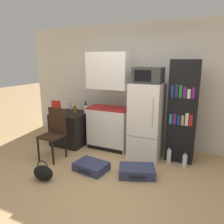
{
  "coord_description": "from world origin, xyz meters",
  "views": [
    {
      "loc": [
        1.44,
        -2.72,
        1.89
      ],
      "look_at": [
        -0.24,
        0.85,
        0.95
      ],
      "focal_mm": 35.0,
      "sensor_mm": 36.0,
      "label": 1
    }
  ],
  "objects_px": {
    "chair": "(55,129)",
    "suitcase_large_flat": "(91,166)",
    "handbag": "(43,173)",
    "bottle_blue_soda": "(86,107)",
    "bottle_ketchup_red": "(59,109)",
    "bottle_milk_white": "(86,109)",
    "water_bottle_front": "(169,156)",
    "water_bottle_middle": "(185,161)",
    "kitchen_hutch": "(109,105)",
    "bottle_clear_short": "(70,107)",
    "suitcase_small_flat": "(137,171)",
    "bookshelf": "(182,112)",
    "cereal_box": "(56,108)",
    "refrigerator": "(147,121)",
    "microwave": "(148,75)",
    "side_table": "(72,128)",
    "bottle_amber_beer": "(75,110)"
  },
  "relations": [
    {
      "from": "suitcase_large_flat",
      "to": "handbag",
      "type": "height_order",
      "value": "handbag"
    },
    {
      "from": "bottle_milk_white",
      "to": "water_bottle_middle",
      "type": "distance_m",
      "value": 2.34
    },
    {
      "from": "kitchen_hutch",
      "to": "suitcase_large_flat",
      "type": "bearing_deg",
      "value": -80.87
    },
    {
      "from": "bottle_clear_short",
      "to": "bottle_ketchup_red",
      "type": "height_order",
      "value": "bottle_ketchup_red"
    },
    {
      "from": "cereal_box",
      "to": "suitcase_small_flat",
      "type": "distance_m",
      "value": 2.28
    },
    {
      "from": "microwave",
      "to": "chair",
      "type": "xyz_separation_m",
      "value": [
        -1.59,
        -0.82,
        -1.04
      ]
    },
    {
      "from": "chair",
      "to": "suitcase_large_flat",
      "type": "height_order",
      "value": "chair"
    },
    {
      "from": "bookshelf",
      "to": "bottle_amber_beer",
      "type": "height_order",
      "value": "bookshelf"
    },
    {
      "from": "bottle_blue_soda",
      "to": "suitcase_large_flat",
      "type": "xyz_separation_m",
      "value": [
        0.81,
        -1.16,
        -0.76
      ]
    },
    {
      "from": "kitchen_hutch",
      "to": "bottle_amber_beer",
      "type": "bearing_deg",
      "value": -172.55
    },
    {
      "from": "refrigerator",
      "to": "bottle_clear_short",
      "type": "height_order",
      "value": "refrigerator"
    },
    {
      "from": "water_bottle_front",
      "to": "water_bottle_middle",
      "type": "height_order",
      "value": "water_bottle_front"
    },
    {
      "from": "side_table",
      "to": "chair",
      "type": "xyz_separation_m",
      "value": [
        0.15,
        -0.76,
        0.22
      ]
    },
    {
      "from": "chair",
      "to": "refrigerator",
      "type": "bearing_deg",
      "value": 29.71
    },
    {
      "from": "side_table",
      "to": "cereal_box",
      "type": "xyz_separation_m",
      "value": [
        -0.22,
        -0.23,
        0.51
      ]
    },
    {
      "from": "kitchen_hutch",
      "to": "bottle_blue_soda",
      "type": "xyz_separation_m",
      "value": [
        -0.64,
        0.09,
        -0.12
      ]
    },
    {
      "from": "microwave",
      "to": "water_bottle_middle",
      "type": "height_order",
      "value": "microwave"
    },
    {
      "from": "microwave",
      "to": "suitcase_small_flat",
      "type": "bearing_deg",
      "value": -83.08
    },
    {
      "from": "side_table",
      "to": "bottle_milk_white",
      "type": "distance_m",
      "value": 0.56
    },
    {
      "from": "bottle_milk_white",
      "to": "kitchen_hutch",
      "type": "bearing_deg",
      "value": -0.32
    },
    {
      "from": "chair",
      "to": "bottle_ketchup_red",
      "type": "bearing_deg",
      "value": 124.09
    },
    {
      "from": "bottle_blue_soda",
      "to": "water_bottle_front",
      "type": "xyz_separation_m",
      "value": [
        1.99,
        -0.3,
        -0.69
      ]
    },
    {
      "from": "bottle_milk_white",
      "to": "handbag",
      "type": "height_order",
      "value": "bottle_milk_white"
    },
    {
      "from": "bottle_blue_soda",
      "to": "handbag",
      "type": "height_order",
      "value": "bottle_blue_soda"
    },
    {
      "from": "handbag",
      "to": "water_bottle_middle",
      "type": "xyz_separation_m",
      "value": [
        2.01,
        1.42,
        -0.0
      ]
    },
    {
      "from": "kitchen_hutch",
      "to": "suitcase_small_flat",
      "type": "height_order",
      "value": "kitchen_hutch"
    },
    {
      "from": "bookshelf",
      "to": "suitcase_small_flat",
      "type": "distance_m",
      "value": 1.41
    },
    {
      "from": "bottle_ketchup_red",
      "to": "water_bottle_middle",
      "type": "bearing_deg",
      "value": -1.67
    },
    {
      "from": "bottle_amber_beer",
      "to": "bottle_milk_white",
      "type": "bearing_deg",
      "value": 26.34
    },
    {
      "from": "refrigerator",
      "to": "suitcase_small_flat",
      "type": "distance_m",
      "value": 1.06
    },
    {
      "from": "cereal_box",
      "to": "bottle_blue_soda",
      "type": "bearing_deg",
      "value": 44.17
    },
    {
      "from": "bottle_ketchup_red",
      "to": "bookshelf",
      "type": "bearing_deg",
      "value": 4.79
    },
    {
      "from": "microwave",
      "to": "chair",
      "type": "distance_m",
      "value": 2.07
    },
    {
      "from": "bottle_ketchup_red",
      "to": "suitcase_large_flat",
      "type": "xyz_separation_m",
      "value": [
        1.36,
        -0.9,
        -0.71
      ]
    },
    {
      "from": "suitcase_large_flat",
      "to": "bottle_blue_soda",
      "type": "bearing_deg",
      "value": 131.85
    },
    {
      "from": "refrigerator",
      "to": "bottle_clear_short",
      "type": "xyz_separation_m",
      "value": [
        -1.98,
        0.25,
        0.05
      ]
    },
    {
      "from": "bottle_blue_soda",
      "to": "bottle_ketchup_red",
      "type": "bearing_deg",
      "value": -155.08
    },
    {
      "from": "bookshelf",
      "to": "bottle_ketchup_red",
      "type": "distance_m",
      "value": 2.7
    },
    {
      "from": "cereal_box",
      "to": "handbag",
      "type": "relative_size",
      "value": 0.83
    },
    {
      "from": "bookshelf",
      "to": "water_bottle_middle",
      "type": "relative_size",
      "value": 6.5
    },
    {
      "from": "side_table",
      "to": "suitcase_large_flat",
      "type": "distance_m",
      "value": 1.44
    },
    {
      "from": "bookshelf",
      "to": "handbag",
      "type": "height_order",
      "value": "bookshelf"
    },
    {
      "from": "suitcase_small_flat",
      "to": "cereal_box",
      "type": "bearing_deg",
      "value": 144.29
    },
    {
      "from": "bottle_blue_soda",
      "to": "microwave",
      "type": "bearing_deg",
      "value": -6.48
    },
    {
      "from": "chair",
      "to": "water_bottle_front",
      "type": "relative_size",
      "value": 3.0
    },
    {
      "from": "suitcase_large_flat",
      "to": "handbag",
      "type": "bearing_deg",
      "value": -125.18
    },
    {
      "from": "bottle_amber_beer",
      "to": "handbag",
      "type": "height_order",
      "value": "bottle_amber_beer"
    },
    {
      "from": "bottle_ketchup_red",
      "to": "cereal_box",
      "type": "height_order",
      "value": "cereal_box"
    },
    {
      "from": "microwave",
      "to": "suitcase_small_flat",
      "type": "relative_size",
      "value": 0.78
    },
    {
      "from": "bottle_blue_soda",
      "to": "chair",
      "type": "distance_m",
      "value": 1.03
    }
  ]
}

